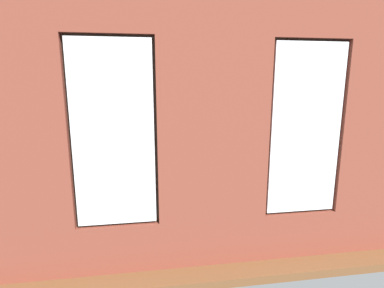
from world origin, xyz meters
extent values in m
cube|color=brown|center=(0.00, 0.00, -0.05)|extent=(6.62, 5.65, 0.10)
cube|color=brown|center=(0.00, 2.45, 1.58)|extent=(1.24, 0.16, 3.15)
cube|color=brown|center=(-1.07, 2.45, 0.28)|extent=(0.90, 0.16, 0.57)
cube|color=brown|center=(-1.07, 2.45, 2.86)|extent=(0.90, 0.16, 0.57)
cube|color=white|center=(-1.07, 2.49, 1.57)|extent=(0.84, 0.03, 1.95)
cube|color=#38281E|center=(-1.07, 2.43, 1.57)|extent=(0.90, 0.04, 2.01)
cube|color=brown|center=(1.07, 2.45, 0.28)|extent=(0.90, 0.16, 0.57)
cube|color=brown|center=(1.07, 2.45, 2.86)|extent=(0.90, 0.16, 0.57)
cube|color=white|center=(1.07, 2.49, 1.57)|extent=(0.84, 0.03, 1.95)
cube|color=#38281E|center=(1.07, 2.43, 1.57)|extent=(0.90, 0.04, 2.01)
cube|color=olive|center=(0.00, 2.35, 0.54)|extent=(3.24, 0.24, 0.06)
cube|color=black|center=(0.00, 2.36, 1.74)|extent=(0.42, 0.03, 0.55)
cube|color=#A33875|center=(0.00, 2.34, 1.74)|extent=(0.36, 0.01, 0.49)
cube|color=silver|center=(2.96, 0.20, 1.58)|extent=(0.10, 4.65, 3.15)
cube|color=black|center=(0.71, 1.75, 0.21)|extent=(1.84, 0.85, 0.42)
cube|color=black|center=(0.71, 2.07, 0.61)|extent=(1.84, 0.24, 0.38)
cube|color=black|center=(-0.10, 1.75, 0.52)|extent=(0.22, 0.85, 0.24)
cube|color=black|center=(1.52, 1.75, 0.52)|extent=(0.22, 0.85, 0.24)
cube|color=black|center=(0.36, 1.71, 0.48)|extent=(0.64, 0.65, 0.12)
cube|color=black|center=(1.06, 1.71, 0.48)|extent=(0.64, 0.65, 0.12)
cube|color=black|center=(-2.26, 0.15, 0.21)|extent=(0.94, 1.84, 0.42)
cube|color=black|center=(-2.59, 0.17, 0.61)|extent=(0.34, 1.81, 0.38)
cube|color=black|center=(-2.30, -0.64, 0.52)|extent=(0.86, 0.26, 0.24)
cube|color=black|center=(-2.22, 0.94, 0.52)|extent=(0.86, 0.26, 0.24)
cube|color=black|center=(-2.24, -0.19, 0.48)|extent=(0.68, 0.66, 0.12)
cube|color=black|center=(-2.20, 0.49, 0.48)|extent=(0.68, 0.66, 0.12)
cube|color=#A87547|center=(-0.25, 0.14, 0.40)|extent=(1.58, 0.78, 0.04)
cube|color=#A87547|center=(-0.98, -0.19, 0.19)|extent=(0.07, 0.07, 0.38)
cube|color=#A87547|center=(0.48, -0.19, 0.19)|extent=(0.07, 0.07, 0.38)
cube|color=#A87547|center=(-0.98, 0.48, 0.19)|extent=(0.07, 0.07, 0.38)
cube|color=#A87547|center=(0.48, 0.48, 0.19)|extent=(0.07, 0.07, 0.38)
cylinder|color=silver|center=(-0.05, 0.05, 0.47)|extent=(0.08, 0.08, 0.10)
cylinder|color=brown|center=(-0.37, 0.26, 0.45)|extent=(0.08, 0.08, 0.07)
sphere|color=#1E5B28|center=(-0.37, 0.26, 0.54)|extent=(0.10, 0.10, 0.10)
cube|color=black|center=(0.22, 0.26, 0.43)|extent=(0.14, 0.17, 0.02)
cube|color=black|center=(2.66, 0.04, 0.23)|extent=(1.00, 0.42, 0.46)
cube|color=black|center=(2.66, 0.04, 0.49)|extent=(0.46, 0.20, 0.05)
cube|color=black|center=(2.66, 0.04, 0.54)|extent=(0.06, 0.04, 0.06)
cube|color=black|center=(2.66, 0.04, 0.88)|extent=(1.05, 0.04, 0.61)
cube|color=black|center=(2.66, 0.02, 0.88)|extent=(1.00, 0.01, 0.56)
cylinder|color=gray|center=(2.11, 0.99, 0.13)|extent=(0.26, 0.26, 0.26)
cylinder|color=brown|center=(2.11, 0.99, 0.30)|extent=(0.04, 0.04, 0.07)
ellipsoid|color=#337F38|center=(2.11, 0.99, 0.50)|extent=(0.51, 0.51, 0.32)
cylinder|color=#9E5638|center=(-2.46, -1.83, 0.19)|extent=(0.33, 0.33, 0.38)
cylinder|color=brown|center=(-2.46, -1.83, 0.67)|extent=(0.06, 0.06, 0.58)
cone|color=#286B2D|center=(-2.32, -1.82, 1.15)|extent=(0.41, 0.17, 0.46)
cone|color=#286B2D|center=(-2.43, -1.66, 1.11)|extent=(0.23, 0.47, 0.42)
cone|color=#286B2D|center=(-2.59, -1.81, 1.15)|extent=(0.41, 0.22, 0.47)
cone|color=#286B2D|center=(-2.46, -2.00, 1.11)|extent=(0.18, 0.46, 0.41)
cylinder|color=gray|center=(2.36, -1.78, 0.15)|extent=(0.29, 0.29, 0.29)
cylinder|color=brown|center=(2.36, -1.78, 0.47)|extent=(0.05, 0.05, 0.36)
cone|color=#1E5B28|center=(2.57, -1.77, 0.89)|extent=(0.52, 0.15, 0.57)
cone|color=#1E5B28|center=(2.47, -1.62, 0.90)|extent=(0.40, 0.49, 0.58)
cone|color=#1E5B28|center=(2.31, -1.59, 0.90)|extent=(0.27, 0.52, 0.58)
cone|color=#1E5B28|center=(2.19, -1.65, 0.88)|extent=(0.50, 0.42, 0.56)
cone|color=#1E5B28|center=(2.17, -1.83, 0.90)|extent=(0.52, 0.27, 0.58)
cone|color=#1E5B28|center=(2.29, -1.98, 0.88)|extent=(0.30, 0.55, 0.55)
cone|color=#1E5B28|center=(2.46, -1.94, 0.90)|extent=(0.38, 0.49, 0.59)
cylinder|color=#9E5638|center=(-0.66, 1.75, 0.19)|extent=(0.38, 0.38, 0.39)
cylinder|color=brown|center=(-0.66, 1.75, 0.66)|extent=(0.07, 0.07, 0.55)
cone|color=#1E5B28|center=(-0.52, 1.74, 1.16)|extent=(0.41, 0.15, 0.52)
cone|color=#1E5B28|center=(-0.56, 1.91, 1.12)|extent=(0.40, 0.48, 0.46)
cone|color=#1E5B28|center=(-0.71, 1.90, 1.15)|extent=(0.28, 0.46, 0.50)
cone|color=#1E5B28|center=(-0.83, 1.81, 1.13)|extent=(0.48, 0.30, 0.49)
cone|color=#1E5B28|center=(-0.85, 1.68, 1.11)|extent=(0.51, 0.30, 0.45)
cone|color=#1E5B28|center=(-0.75, 1.55, 1.09)|extent=(0.34, 0.53, 0.42)
cone|color=#1E5B28|center=(-0.55, 1.64, 1.15)|extent=(0.42, 0.40, 0.51)
cylinder|color=#9E5638|center=(-1.91, -1.20, 0.10)|extent=(0.19, 0.19, 0.21)
cylinder|color=brown|center=(-1.91, -1.20, 0.27)|extent=(0.03, 0.03, 0.12)
ellipsoid|color=#1E5B28|center=(-1.91, -1.20, 0.48)|extent=(0.37, 0.37, 0.31)
camera|label=1|loc=(0.73, 5.62, 2.12)|focal=28.00mm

